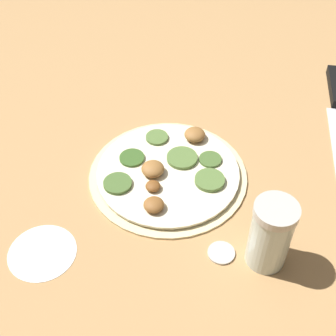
{
  "coord_description": "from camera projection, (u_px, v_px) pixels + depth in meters",
  "views": [
    {
      "loc": [
        -0.46,
        -0.27,
        0.56
      ],
      "look_at": [
        0.0,
        0.0,
        0.02
      ],
      "focal_mm": 50.0,
      "sensor_mm": 36.0,
      "label": 1
    }
  ],
  "objects": [
    {
      "name": "spice_jar",
      "position": [
        271.0,
        234.0,
        0.62
      ],
      "size": [
        0.06,
        0.06,
        0.11
      ],
      "color": "silver",
      "rests_on": "ground_plane"
    },
    {
      "name": "loose_cap",
      "position": [
        221.0,
        252.0,
        0.67
      ],
      "size": [
        0.04,
        0.04,
        0.01
      ],
      "color": "beige",
      "rests_on": "ground_plane"
    },
    {
      "name": "flour_patch",
      "position": [
        42.0,
        252.0,
        0.67
      ],
      "size": [
        0.1,
        0.1,
        0.0
      ],
      "color": "white",
      "rests_on": "ground_plane"
    },
    {
      "name": "ground_plane",
      "position": [
        168.0,
        176.0,
        0.78
      ],
      "size": [
        3.0,
        3.0,
        0.0
      ],
      "primitive_type": "plane",
      "color": "tan"
    },
    {
      "name": "pizza",
      "position": [
        168.0,
        172.0,
        0.77
      ],
      "size": [
        0.26,
        0.26,
        0.03
      ],
      "color": "beige",
      "rests_on": "ground_plane"
    }
  ]
}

